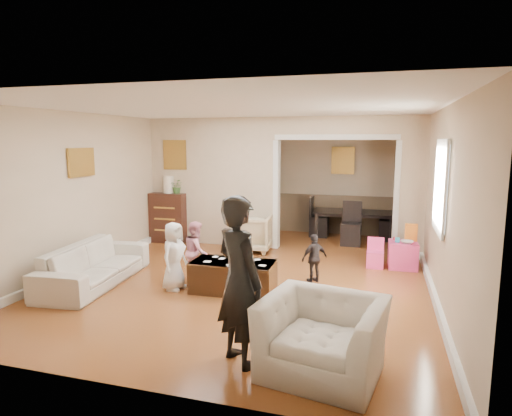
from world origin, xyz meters
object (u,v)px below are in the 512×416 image
(table_lamp, at_px, (169,184))
(child_kneel_a, at_px, (174,256))
(armchair_front, at_px, (322,337))
(dining_table, at_px, (353,225))
(cyan_cup, at_px, (397,240))
(sofa, at_px, (95,264))
(play_table, at_px, (403,255))
(dresser, at_px, (170,217))
(coffee_table, at_px, (233,276))
(coffee_cup, at_px, (239,260))
(adult_person, at_px, (239,281))
(child_kneel_b, at_px, (196,251))
(child_toddler, at_px, (314,258))
(armchair_back, at_px, (252,233))

(table_lamp, xyz_separation_m, child_kneel_a, (1.48, -2.72, -0.73))
(armchair_front, bearing_deg, dining_table, 101.16)
(child_kneel_a, bearing_deg, cyan_cup, -49.59)
(sofa, xyz_separation_m, play_table, (4.50, 2.18, -0.08))
(dresser, xyz_separation_m, table_lamp, (0.00, 0.00, 0.71))
(armchair_front, distance_m, coffee_table, 2.41)
(coffee_cup, bearing_deg, sofa, -174.52)
(adult_person, height_order, child_kneel_b, adult_person)
(table_lamp, xyz_separation_m, cyan_cup, (4.61, -0.70, -0.74))
(sofa, relative_size, dining_table, 1.19)
(cyan_cup, bearing_deg, sofa, -154.20)
(coffee_table, xyz_separation_m, dining_table, (1.42, 3.98, 0.08))
(play_table, distance_m, child_toddler, 1.78)
(play_table, bearing_deg, cyan_cup, -153.43)
(armchair_back, height_order, child_kneel_b, child_kneel_b)
(coffee_cup, bearing_deg, cyan_cup, 41.27)
(child_toddler, bearing_deg, child_kneel_b, -27.92)
(coffee_cup, relative_size, child_kneel_a, 0.09)
(dresser, height_order, adult_person, adult_person)
(child_kneel_b, bearing_deg, adult_person, -169.26)
(armchair_back, xyz_separation_m, adult_person, (1.15, -4.21, 0.47))
(armchair_front, relative_size, coffee_table, 0.92)
(armchair_front, height_order, child_kneel_b, child_kneel_b)
(adult_person, bearing_deg, dining_table, -59.58)
(dresser, relative_size, child_kneel_a, 1.06)
(table_lamp, bearing_deg, play_table, -7.90)
(dining_table, bearing_deg, child_kneel_a, -122.29)
(coffee_cup, distance_m, adult_person, 1.97)
(armchair_front, bearing_deg, sofa, 166.46)
(child_toddler, bearing_deg, armchair_front, 57.99)
(coffee_table, relative_size, child_kneel_a, 1.18)
(play_table, relative_size, child_toddler, 0.63)
(sofa, height_order, armchair_front, armchair_front)
(dresser, distance_m, coffee_cup, 3.57)
(adult_person, distance_m, child_kneel_a, 2.37)
(armchair_front, height_order, dining_table, armchair_front)
(coffee_cup, height_order, child_toddler, child_toddler)
(adult_person, height_order, child_toddler, adult_person)
(armchair_back, distance_m, table_lamp, 2.11)
(coffee_table, relative_size, dining_table, 0.68)
(armchair_back, relative_size, child_kneel_a, 0.79)
(sofa, bearing_deg, coffee_table, -88.39)
(armchair_back, height_order, armchair_front, armchair_back)
(armchair_back, bearing_deg, dining_table, -143.55)
(child_kneel_b, bearing_deg, child_toddler, -97.92)
(dresser, distance_m, child_kneel_b, 2.80)
(dining_table, xyz_separation_m, child_kneel_a, (-2.27, -4.13, 0.19))
(table_lamp, distance_m, adult_person, 5.42)
(coffee_cup, relative_size, cyan_cup, 1.14)
(table_lamp, height_order, play_table, table_lamp)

